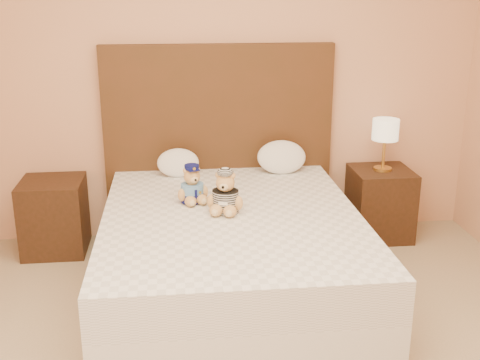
% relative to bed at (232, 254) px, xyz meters
% --- Properties ---
extents(room_walls, '(4.04, 4.52, 2.72)m').
position_rel_bed_xyz_m(room_walls, '(0.00, -0.74, 1.53)').
color(room_walls, tan).
rests_on(room_walls, ground).
extents(bed, '(1.60, 2.00, 0.55)m').
position_rel_bed_xyz_m(bed, '(0.00, 0.00, 0.00)').
color(bed, white).
rests_on(bed, ground).
extents(headboard, '(1.75, 0.08, 1.50)m').
position_rel_bed_xyz_m(headboard, '(0.00, 1.01, 0.47)').
color(headboard, '#482815').
rests_on(headboard, ground).
extents(nightstand_left, '(0.45, 0.45, 0.55)m').
position_rel_bed_xyz_m(nightstand_left, '(-1.25, 0.80, -0.00)').
color(nightstand_left, '#391E12').
rests_on(nightstand_left, ground).
extents(nightstand_right, '(0.45, 0.45, 0.55)m').
position_rel_bed_xyz_m(nightstand_right, '(1.25, 0.80, -0.00)').
color(nightstand_right, '#391E12').
rests_on(nightstand_right, ground).
extents(lamp, '(0.20, 0.20, 0.40)m').
position_rel_bed_xyz_m(lamp, '(1.25, 0.80, 0.57)').
color(lamp, gold).
rests_on(lamp, nightstand_right).
extents(teddy_police, '(0.27, 0.27, 0.25)m').
position_rel_bed_xyz_m(teddy_police, '(-0.24, 0.24, 0.40)').
color(teddy_police, tan).
rests_on(teddy_police, bed).
extents(teddy_prisoner, '(0.29, 0.29, 0.27)m').
position_rel_bed_xyz_m(teddy_prisoner, '(-0.04, 0.03, 0.41)').
color(teddy_prisoner, tan).
rests_on(teddy_prisoner, bed).
extents(pillow_left, '(0.31, 0.20, 0.22)m').
position_rel_bed_xyz_m(pillow_left, '(-0.32, 0.83, 0.38)').
color(pillow_left, white).
rests_on(pillow_left, bed).
extents(pillow_right, '(0.37, 0.24, 0.26)m').
position_rel_bed_xyz_m(pillow_right, '(0.46, 0.83, 0.41)').
color(pillow_right, white).
rests_on(pillow_right, bed).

